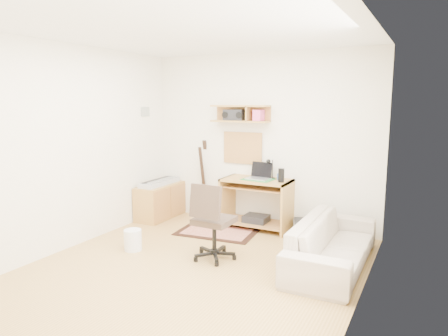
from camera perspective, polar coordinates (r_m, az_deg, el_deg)
The scene contains 22 objects.
floor at distance 4.85m, azimuth -4.20°, elevation -13.75°, with size 3.60×4.00×0.01m, color tan.
ceiling at distance 4.52m, azimuth -4.61°, elevation 18.33°, with size 3.60×4.00×0.01m, color white.
back_wall at distance 6.29m, azimuth 5.20°, elevation 3.84°, with size 3.60×0.01×2.60m, color white.
left_wall at distance 5.66m, azimuth -20.20°, elevation 2.71°, with size 0.01×4.00×2.60m, color white.
right_wall at distance 3.89m, azimuth 18.92°, elevation 0.04°, with size 0.01×4.00×2.60m, color white.
wall_shelf at distance 6.27m, azimuth 2.24°, elevation 7.52°, with size 0.90×0.25×0.26m, color #C08E44.
cork_board at distance 6.40m, azimuth 2.61°, elevation 2.79°, with size 0.64×0.03×0.49m, color tan.
wall_photo at distance 6.72m, azimuth -10.83°, elevation 7.65°, with size 0.02×0.20×0.15m, color #4C8CBF.
desk at distance 6.18m, azimuth 4.49°, elevation -4.97°, with size 1.00×0.55×0.75m, color #C08E44, non-canonical shape.
laptop at distance 6.04m, azimuth 4.76°, elevation -0.44°, with size 0.33×0.33×0.25m, color silver, non-canonical shape.
speaker at distance 5.89m, azimuth 7.91°, elevation -1.01°, with size 0.09×0.09×0.20m, color black.
desk_lamp at distance 6.13m, azimuth 6.72°, elevation -0.15°, with size 0.10×0.10×0.29m, color black, non-canonical shape.
pencil_cup at distance 6.07m, azimuth 7.63°, elevation -1.21°, with size 0.06×0.06×0.09m, color #33569A.
boombox at distance 6.31m, azimuth 1.39°, elevation 7.35°, with size 0.31×0.14×0.16m, color black.
rug at distance 6.08m, azimuth -0.95°, elevation -8.78°, with size 1.11×0.74×0.01m, color #D0AB8B.
task_chair at distance 4.97m, azimuth -1.35°, elevation -7.25°, with size 0.49×0.49×0.95m, color #392B21, non-canonical shape.
cabinet at distance 6.83m, azimuth -8.83°, elevation -4.53°, with size 0.40×0.90×0.55m, color #C08E44.
music_keyboard at distance 6.76m, azimuth -8.89°, elevation -1.97°, with size 0.25×0.81×0.07m, color #B2B5BA.
guitar at distance 6.69m, azimuth -3.22°, elevation -1.58°, with size 0.34×0.21×1.27m, color #A77733, non-canonical shape.
waste_basket at distance 5.47m, azimuth -12.48°, elevation -9.68°, with size 0.22×0.22×0.27m, color white.
printer at distance 6.09m, azimuth 11.95°, elevation -8.20°, with size 0.50×0.39×0.19m, color #A5A8AA.
sofa at distance 4.96m, azimuth 14.83°, elevation -9.01°, with size 1.85×0.54×0.72m, color #B9A893.
Camera 1 is at (2.34, -3.81, 1.89)m, focal length 33.08 mm.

